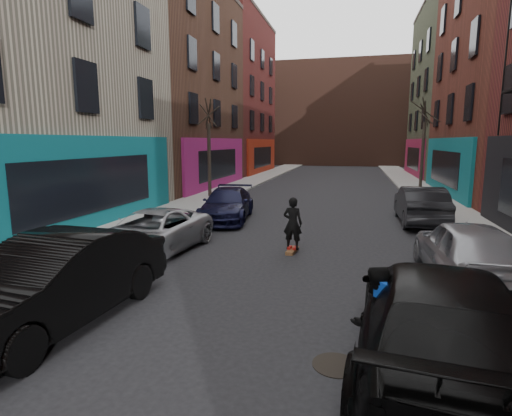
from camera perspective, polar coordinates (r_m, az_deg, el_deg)
The scene contains 16 objects.
sidewalk_left at distance 34.95m, azimuth 0.20°, elevation 4.21°, with size 2.50×84.00×0.13m, color gray.
sidewalk_right at distance 34.25m, azimuth 21.02°, elevation 3.47°, with size 2.50×84.00×0.13m, color gray.
buildings_left at distance 25.61m, azimuth -25.21°, elevation 19.81°, with size 12.00×56.00×16.50m, color #542118.
building_far at distance 59.97m, azimuth 12.24°, elevation 12.85°, with size 40.00×10.00×14.00m, color #47281E.
tree_left_far at distance 23.29m, azimuth -6.75°, elevation 9.66°, with size 2.00×2.00×6.50m, color black, non-canonical shape.
tree_right_far at distance 28.15m, azimuth 22.83°, elevation 9.26°, with size 2.00×2.00×6.80m, color black, non-canonical shape.
parked_left_mid at distance 8.11m, azimuth -26.90°, elevation -9.37°, with size 1.72×4.94×1.63m, color black.
parked_left_far at distance 12.17m, azimuth -14.71°, elevation -3.39°, with size 2.13×4.62×1.28m, color #919399.
parked_left_end at distance 16.84m, azimuth -4.14°, elevation 0.52°, with size 1.87×4.60×1.33m, color black.
parked_right_mid at distance 6.37m, azimuth 24.80°, elevation -14.44°, with size 2.25×5.53×1.61m, color black.
parked_right_far at distance 10.64m, azimuth 27.94°, elevation -5.39°, with size 1.80×4.47×1.52m, color #92949A.
parked_right_end at distance 17.42m, azimuth 22.43°, elevation 0.41°, with size 1.60×4.58×1.51m, color black.
skateboard at distance 12.10m, azimuth 5.20°, elevation -6.08°, with size 0.22×0.80×0.10m, color brown.
skateboarder at distance 11.90m, azimuth 5.26°, elevation -2.20°, with size 0.57×0.38×1.57m, color black.
pedestrian at distance 6.07m, azimuth 16.56°, elevation -15.12°, with size 0.98×0.95×1.59m.
manhole at distance 6.49m, azimuth 11.33°, elevation -21.13°, with size 0.70×0.70×0.01m, color black.
Camera 1 is at (1.94, -3.82, 3.29)m, focal length 28.00 mm.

